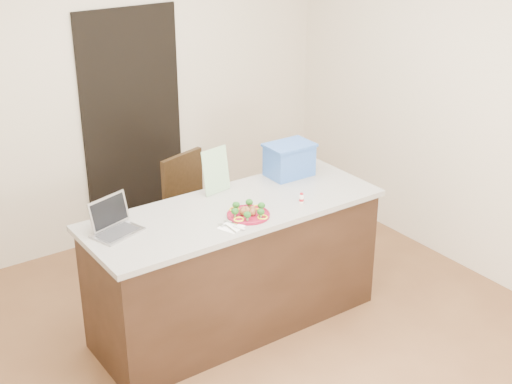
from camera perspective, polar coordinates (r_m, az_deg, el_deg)
ground at (r=5.07m, az=-0.03°, el=-11.68°), size 4.00×4.00×0.00m
room_shell at (r=4.33m, az=-0.03°, el=6.03°), size 4.00×4.00×4.00m
doorway at (r=6.21m, az=-9.83°, el=5.25°), size 0.90×0.02×2.00m
island at (r=4.99m, az=-1.68°, el=-5.98°), size 2.06×0.76×0.92m
plate at (r=4.65m, az=-0.62°, el=-1.81°), size 0.28×0.28×0.02m
meatballs at (r=4.65m, az=-0.61°, el=-1.49°), size 0.11×0.11×0.04m
broccoli at (r=4.63m, az=-0.62°, el=-1.31°), size 0.24×0.23×0.04m
pepper_rings at (r=4.65m, az=-0.62°, el=-1.70°), size 0.27×0.27×0.01m
napkin at (r=4.51m, az=-2.01°, el=-2.84°), size 0.17×0.17×0.01m
fork at (r=4.50m, az=-2.30°, el=-2.79°), size 0.03×0.16×0.00m
knife at (r=4.51m, az=-1.57°, el=-2.74°), size 0.05×0.19×0.01m
yogurt_bottle at (r=4.84m, az=3.66°, el=-0.54°), size 0.03×0.03×0.07m
laptop at (r=4.53m, az=-11.35°, el=-2.41°), size 0.34×0.31×0.21m
leaflet at (r=4.96m, az=-3.23°, el=1.71°), size 0.23×0.09×0.32m
blue_box at (r=5.25m, az=2.68°, el=2.61°), size 0.35×0.25×0.25m
chair at (r=5.69m, az=-5.31°, el=-1.19°), size 0.53×0.54×0.96m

